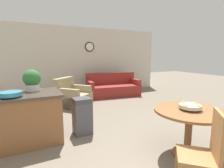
{
  "coord_description": "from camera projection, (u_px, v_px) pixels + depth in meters",
  "views": [
    {
      "loc": [
        -1.71,
        -0.93,
        1.57
      ],
      "look_at": [
        -0.01,
        2.45,
        0.95
      ],
      "focal_mm": 28.0,
      "sensor_mm": 36.0,
      "label": 1
    }
  ],
  "objects": [
    {
      "name": "teal_bowl",
      "position": [
        11.0,
        94.0,
        2.78
      ],
      "size": [
        0.34,
        0.34,
        0.09
      ],
      "color": "teal",
      "rests_on": "kitchen_island"
    },
    {
      "name": "dining_chair_near_left",
      "position": [
        205.0,
        150.0,
        1.95
      ],
      "size": [
        0.59,
        0.59,
        0.98
      ],
      "rotation": [
        0.0,
        0.0,
        7.09
      ],
      "color": "#9E6B3D",
      "rests_on": "ground_plane"
    },
    {
      "name": "wall_back",
      "position": [
        71.0,
        61.0,
        6.99
      ],
      "size": [
        8.0,
        0.09,
        2.7
      ],
      "color": "beige",
      "rests_on": "ground_plane"
    },
    {
      "name": "potted_plant",
      "position": [
        32.0,
        80.0,
        3.28
      ],
      "size": [
        0.32,
        0.32,
        0.4
      ],
      "color": "beige",
      "rests_on": "kitchen_island"
    },
    {
      "name": "fruit_bowl",
      "position": [
        190.0,
        106.0,
        2.65
      ],
      "size": [
        0.33,
        0.33,
        0.1
      ],
      "color": "#B7B29E",
      "rests_on": "dining_table"
    },
    {
      "name": "trash_bin",
      "position": [
        82.0,
        116.0,
        3.5
      ],
      "size": [
        0.34,
        0.31,
        0.74
      ],
      "color": "#47474C",
      "rests_on": "ground_plane"
    },
    {
      "name": "couch",
      "position": [
        113.0,
        88.0,
        6.89
      ],
      "size": [
        2.11,
        1.14,
        0.88
      ],
      "rotation": [
        0.0,
        0.0,
        -0.13
      ],
      "color": "maroon",
      "rests_on": "ground_plane"
    },
    {
      "name": "armchair",
      "position": [
        72.0,
        97.0,
        5.47
      ],
      "size": [
        1.24,
        1.24,
        0.87
      ],
      "rotation": [
        0.0,
        0.0,
        0.73
      ],
      "color": "#998966",
      "rests_on": "ground_plane"
    },
    {
      "name": "kitchen_island",
      "position": [
        24.0,
        118.0,
        3.12
      ],
      "size": [
        1.29,
        0.86,
        0.91
      ],
      "color": "brown",
      "rests_on": "ground_plane"
    },
    {
      "name": "dining_table",
      "position": [
        189.0,
        120.0,
        2.69
      ],
      "size": [
        1.07,
        1.07,
        0.75
      ],
      "color": "brown",
      "rests_on": "ground_plane"
    }
  ]
}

